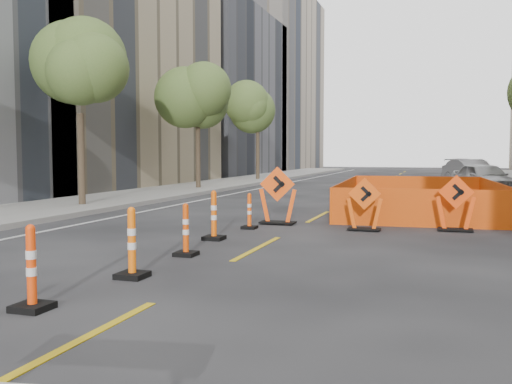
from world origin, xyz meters
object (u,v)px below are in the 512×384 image
(channelizer_3, at_px, (132,243))
(channelizer_4, at_px, (186,230))
(chevron_sign_right, at_px, (456,203))
(chevron_sign_center, at_px, (364,204))
(parked_car_near, at_px, (484,179))
(parked_car_far, at_px, (462,170))
(channelizer_2, at_px, (31,267))
(channelizer_5, at_px, (214,215))
(parked_car_mid, at_px, (471,172))
(chevron_sign_left, at_px, (278,196))
(channelizer_6, at_px, (249,211))

(channelizer_3, distance_m, channelizer_4, 2.00)
(chevron_sign_right, bearing_deg, channelizer_4, -128.49)
(chevron_sign_right, bearing_deg, chevron_sign_center, -159.43)
(channelizer_3, relative_size, chevron_sign_right, 0.80)
(channelizer_4, bearing_deg, chevron_sign_right, 46.27)
(parked_car_near, distance_m, parked_car_far, 13.93)
(channelizer_2, relative_size, parked_car_far, 0.21)
(channelizer_5, bearing_deg, chevron_sign_center, 40.39)
(parked_car_near, height_order, parked_car_mid, parked_car_mid)
(channelizer_3, bearing_deg, channelizer_2, -96.75)
(channelizer_5, bearing_deg, channelizer_3, -86.25)
(channelizer_2, bearing_deg, parked_car_near, 73.48)
(chevron_sign_right, bearing_deg, chevron_sign_left, -174.33)
(channelizer_3, bearing_deg, chevron_sign_right, 55.51)
(channelizer_3, height_order, parked_car_mid, parked_car_mid)
(channelizer_5, xyz_separation_m, parked_car_near, (6.68, 16.44, 0.19))
(chevron_sign_right, bearing_deg, channelizer_3, -119.25)
(channelizer_2, bearing_deg, channelizer_6, 89.03)
(chevron_sign_right, bearing_deg, channelizer_5, -143.40)
(channelizer_3, height_order, chevron_sign_center, chevron_sign_center)
(parked_car_far, bearing_deg, channelizer_5, -108.08)
(channelizer_5, relative_size, chevron_sign_left, 0.71)
(channelizer_5, relative_size, parked_car_near, 0.25)
(channelizer_6, distance_m, chevron_sign_left, 1.24)
(channelizer_3, height_order, parked_car_near, parked_car_near)
(channelizer_2, bearing_deg, chevron_sign_right, 60.63)
(chevron_sign_center, height_order, parked_car_mid, parked_car_mid)
(chevron_sign_center, relative_size, parked_car_mid, 0.28)
(channelizer_6, relative_size, chevron_sign_left, 0.59)
(chevron_sign_center, bearing_deg, chevron_sign_right, 12.77)
(channelizer_2, bearing_deg, parked_car_far, 80.40)
(channelizer_2, bearing_deg, chevron_sign_left, 86.42)
(chevron_sign_right, xyz_separation_m, parked_car_near, (1.51, 13.29, 0.05))
(chevron_sign_left, bearing_deg, channelizer_4, -103.00)
(channelizer_3, bearing_deg, channelizer_6, 90.96)
(channelizer_6, height_order, parked_car_mid, parked_car_mid)
(chevron_sign_center, height_order, parked_car_near, parked_car_near)
(channelizer_4, bearing_deg, chevron_sign_center, 58.79)
(parked_car_mid, bearing_deg, parked_car_far, 69.62)
(channelizer_6, distance_m, parked_car_near, 15.85)
(channelizer_4, relative_size, channelizer_5, 0.90)
(chevron_sign_left, bearing_deg, parked_car_near, 56.35)
(chevron_sign_left, distance_m, chevron_sign_right, 4.58)
(channelizer_3, height_order, channelizer_6, channelizer_3)
(parked_car_mid, height_order, parked_car_far, parked_car_mid)
(channelizer_6, relative_size, parked_car_far, 0.18)
(chevron_sign_left, relative_size, chevron_sign_right, 1.12)
(chevron_sign_center, bearing_deg, channelizer_5, -142.16)
(chevron_sign_center, bearing_deg, channelizer_2, -111.77)
(channelizer_6, height_order, chevron_sign_left, chevron_sign_left)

